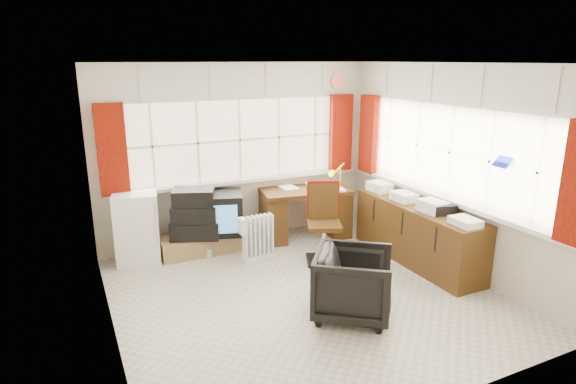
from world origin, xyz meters
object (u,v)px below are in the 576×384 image
object	(u,v)px
tv_bench	(211,241)
credenza	(417,233)
desk_lamp	(340,172)
mini_fridge	(137,227)
radiator	(258,243)
crt_tv	(219,213)
office_chair	(353,284)
task_chair	(323,219)
desk	(305,211)

from	to	relation	value
tv_bench	credenza	bearing A→B (deg)	-33.70
desk_lamp	mini_fridge	bearing A→B (deg)	171.30
radiator	tv_bench	xyz separation A→B (m)	(-0.45, 0.63, -0.12)
desk_lamp	mini_fridge	distance (m)	2.86
desk_lamp	mini_fridge	world-z (taller)	desk_lamp
tv_bench	mini_fridge	distance (m)	1.01
desk_lamp	crt_tv	size ratio (longest dim) A/B	0.51
crt_tv	credenza	bearing A→B (deg)	-34.32
credenza	mini_fridge	world-z (taller)	mini_fridge
tv_bench	office_chair	bearing A→B (deg)	-71.25
credenza	crt_tv	size ratio (longest dim) A/B	2.66
radiator	mini_fridge	bearing A→B (deg)	153.28
office_chair	mini_fridge	world-z (taller)	mini_fridge
credenza	task_chair	bearing A→B (deg)	150.05
desk	desk_lamp	world-z (taller)	desk_lamp
office_chair	credenza	size ratio (longest dim) A/B	0.38
desk	tv_bench	size ratio (longest dim) A/B	0.96
radiator	credenza	bearing A→B (deg)	-26.02
desk	crt_tv	world-z (taller)	crt_tv
desk_lamp	crt_tv	distance (m)	1.80
office_chair	credenza	bearing A→B (deg)	-24.31
credenza	desk_lamp	bearing A→B (deg)	111.06
task_chair	credenza	bearing A→B (deg)	-29.95
desk	mini_fridge	xyz separation A→B (m)	(-2.34, 0.19, 0.05)
radiator	tv_bench	bearing A→B (deg)	125.46
mini_fridge	credenza	bearing A→B (deg)	-26.32
task_chair	crt_tv	bearing A→B (deg)	141.99
office_chair	task_chair	bearing A→B (deg)	19.55
desk_lamp	tv_bench	xyz separation A→B (m)	(-1.83, 0.35, -0.87)
desk_lamp	office_chair	size ratio (longest dim) A/B	0.50
task_chair	desk	bearing A→B (deg)	78.84
desk_lamp	office_chair	xyz separation A→B (m)	(-1.04, -1.98, -0.65)
desk_lamp	radiator	size ratio (longest dim) A/B	0.63
desk_lamp	office_chair	bearing A→B (deg)	-117.75
desk	radiator	distance (m)	1.09
task_chair	mini_fridge	size ratio (longest dim) A/B	1.12
crt_tv	desk	bearing A→B (deg)	-3.20
desk	credenza	bearing A→B (deg)	-57.84
task_chair	credenza	distance (m)	1.21
desk_lamp	mini_fridge	xyz separation A→B (m)	(-2.77, 0.42, -0.54)
desk_lamp	tv_bench	size ratio (longest dim) A/B	0.27
office_chair	mini_fridge	bearing A→B (deg)	73.20
desk_lamp	credenza	world-z (taller)	desk_lamp
office_chair	tv_bench	distance (m)	2.46
office_chair	crt_tv	distance (m)	2.38
crt_tv	mini_fridge	bearing A→B (deg)	173.49
crt_tv	mini_fridge	world-z (taller)	mini_fridge
desk	desk_lamp	size ratio (longest dim) A/B	3.51
credenza	crt_tv	world-z (taller)	credenza
desk	radiator	world-z (taller)	desk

